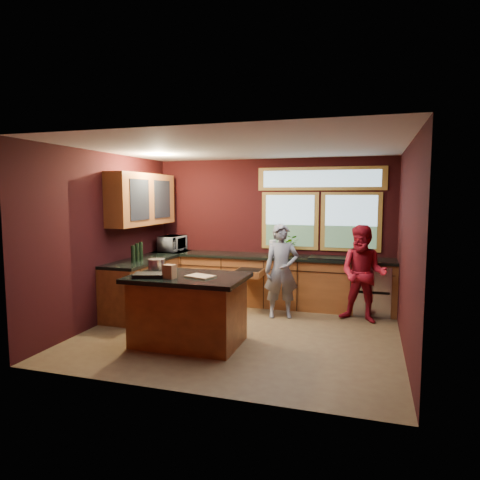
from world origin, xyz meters
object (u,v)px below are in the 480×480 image
at_px(island, 188,309).
at_px(stock_pot, 157,265).
at_px(person_grey, 281,271).
at_px(cutting_board, 200,276).
at_px(person_red, 363,274).

distance_m(island, stock_pot, 0.80).
height_order(person_grey, stock_pot, person_grey).
distance_m(person_grey, stock_pot, 2.12).
bearing_deg(person_grey, cutting_board, -131.18).
height_order(person_grey, cutting_board, person_grey).
relative_size(person_grey, person_red, 1.00).
relative_size(person_red, stock_pot, 6.48).
xyz_separation_m(person_grey, stock_pot, (-1.50, -1.47, 0.26)).
xyz_separation_m(person_red, stock_pot, (-2.80, -1.61, 0.26)).
relative_size(cutting_board, stock_pot, 1.46).
bearing_deg(person_grey, island, -137.37).
distance_m(island, person_grey, 1.91).
bearing_deg(stock_pot, person_red, 29.87).
relative_size(person_grey, cutting_board, 4.45).
distance_m(person_red, stock_pot, 3.24).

